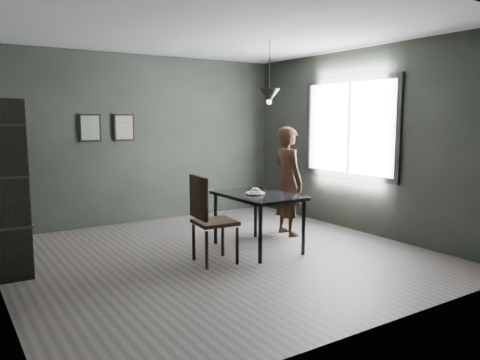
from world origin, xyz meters
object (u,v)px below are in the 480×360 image
white_plate (255,194)px  shelf_unit (7,189)px  pendant_lamp (269,96)px  wood_chair (208,214)px  woman (288,181)px  cafe_table (258,200)px

white_plate → shelf_unit: size_ratio=0.12×
shelf_unit → pendant_lamp: 3.39m
white_plate → shelf_unit: 2.97m
wood_chair → woman: bearing=24.6°
white_plate → woman: 0.96m
cafe_table → pendant_lamp: pendant_lamp is taller
white_plate → shelf_unit: bearing=167.1°
wood_chair → pendant_lamp: pendant_lamp is taller
cafe_table → white_plate: 0.09m
woman → pendant_lamp: (-0.59, -0.31, 1.24)m
pendant_lamp → shelf_unit: bearing=169.9°
shelf_unit → pendant_lamp: (3.17, -0.57, 1.07)m
wood_chair → shelf_unit: bearing=162.4°
shelf_unit → pendant_lamp: bearing=-9.2°
white_plate → woman: woman is taller
pendant_lamp → wood_chair: bearing=-165.3°
shelf_unit → pendant_lamp: size_ratio=2.26×
wood_chair → pendant_lamp: (1.12, 0.29, 1.44)m
woman → white_plate: bearing=120.1°
woman → wood_chair: size_ratio=1.52×
cafe_table → white_plate: (-0.03, 0.01, 0.08)m
cafe_table → woman: woman is taller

